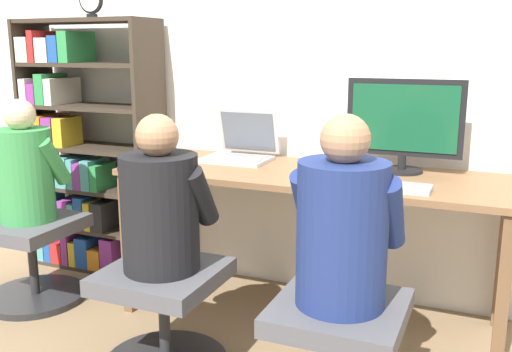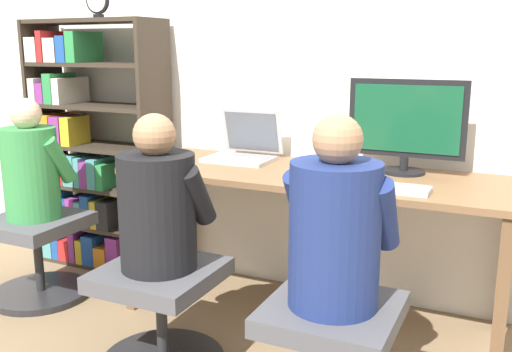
{
  "view_description": "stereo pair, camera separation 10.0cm",
  "coord_description": "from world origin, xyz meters",
  "px_view_note": "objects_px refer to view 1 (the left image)",
  "views": [
    {
      "loc": [
        0.81,
        -2.25,
        1.35
      ],
      "look_at": [
        -0.21,
        0.13,
        0.77
      ],
      "focal_mm": 40.0,
      "sensor_mm": 36.0,
      "label": 1
    },
    {
      "loc": [
        0.9,
        -2.21,
        1.35
      ],
      "look_at": [
        -0.21,
        0.13,
        0.77
      ],
      "focal_mm": 40.0,
      "sensor_mm": 36.0,
      "label": 2
    }
  ],
  "objects_px": {
    "desktop_monitor": "(404,125)",
    "person_at_monitor": "(343,225)",
    "keyboard": "(381,186)",
    "desk_clock": "(91,1)",
    "office_chair_side": "(32,255)",
    "laptop": "(240,150)",
    "office_chair_right": "(164,312)",
    "bookshelf": "(80,160)",
    "person_near_shelf": "(25,169)",
    "person_at_laptop": "(161,205)"
  },
  "relations": [
    {
      "from": "desktop_monitor",
      "to": "person_at_monitor",
      "type": "xyz_separation_m",
      "value": [
        -0.06,
        -0.88,
        -0.25
      ]
    },
    {
      "from": "keyboard",
      "to": "person_at_monitor",
      "type": "distance_m",
      "value": 0.52
    },
    {
      "from": "desktop_monitor",
      "to": "desk_clock",
      "type": "relative_size",
      "value": 3.24
    },
    {
      "from": "desktop_monitor",
      "to": "person_at_monitor",
      "type": "height_order",
      "value": "desktop_monitor"
    },
    {
      "from": "desktop_monitor",
      "to": "office_chair_side",
      "type": "distance_m",
      "value": 2.06
    },
    {
      "from": "desktop_monitor",
      "to": "laptop",
      "type": "bearing_deg",
      "value": -178.61
    },
    {
      "from": "office_chair_right",
      "to": "desk_clock",
      "type": "height_order",
      "value": "desk_clock"
    },
    {
      "from": "laptop",
      "to": "bookshelf",
      "type": "height_order",
      "value": "bookshelf"
    },
    {
      "from": "laptop",
      "to": "office_chair_right",
      "type": "bearing_deg",
      "value": -88.46
    },
    {
      "from": "person_near_shelf",
      "to": "bookshelf",
      "type": "bearing_deg",
      "value": 99.6
    },
    {
      "from": "bookshelf",
      "to": "desk_clock",
      "type": "bearing_deg",
      "value": -19.28
    },
    {
      "from": "laptop",
      "to": "person_near_shelf",
      "type": "relative_size",
      "value": 0.54
    },
    {
      "from": "keyboard",
      "to": "person_at_laptop",
      "type": "bearing_deg",
      "value": -148.95
    },
    {
      "from": "keyboard",
      "to": "person_at_laptop",
      "type": "relative_size",
      "value": 0.64
    },
    {
      "from": "desk_clock",
      "to": "person_at_monitor",
      "type": "bearing_deg",
      "value": -25.57
    },
    {
      "from": "person_at_laptop",
      "to": "person_near_shelf",
      "type": "relative_size",
      "value": 1.0
    },
    {
      "from": "person_at_laptop",
      "to": "office_chair_side",
      "type": "height_order",
      "value": "person_at_laptop"
    },
    {
      "from": "keyboard",
      "to": "office_chair_right",
      "type": "height_order",
      "value": "keyboard"
    },
    {
      "from": "desktop_monitor",
      "to": "person_near_shelf",
      "type": "relative_size",
      "value": 0.85
    },
    {
      "from": "laptop",
      "to": "bookshelf",
      "type": "xyz_separation_m",
      "value": [
        -1.09,
        0.01,
        -0.14
      ]
    },
    {
      "from": "desktop_monitor",
      "to": "desk_clock",
      "type": "bearing_deg",
      "value": -176.93
    },
    {
      "from": "desktop_monitor",
      "to": "person_near_shelf",
      "type": "height_order",
      "value": "desktop_monitor"
    },
    {
      "from": "bookshelf",
      "to": "person_at_monitor",
      "type": "bearing_deg",
      "value": -24.86
    },
    {
      "from": "laptop",
      "to": "keyboard",
      "type": "bearing_deg",
      "value": -23.07
    },
    {
      "from": "person_at_laptop",
      "to": "person_near_shelf",
      "type": "bearing_deg",
      "value": 163.21
    },
    {
      "from": "keyboard",
      "to": "desk_clock",
      "type": "height_order",
      "value": "desk_clock"
    },
    {
      "from": "laptop",
      "to": "office_chair_side",
      "type": "distance_m",
      "value": 1.26
    },
    {
      "from": "office_chair_right",
      "to": "person_at_monitor",
      "type": "relative_size",
      "value": 0.78
    },
    {
      "from": "desktop_monitor",
      "to": "office_chair_right",
      "type": "distance_m",
      "value": 1.4
    },
    {
      "from": "desktop_monitor",
      "to": "office_chair_right",
      "type": "xyz_separation_m",
      "value": [
        -0.82,
        -0.85,
        -0.74
      ]
    },
    {
      "from": "keyboard",
      "to": "person_at_laptop",
      "type": "xyz_separation_m",
      "value": [
        -0.8,
        -0.48,
        -0.05
      ]
    },
    {
      "from": "desktop_monitor",
      "to": "keyboard",
      "type": "xyz_separation_m",
      "value": [
        -0.02,
        -0.37,
        -0.22
      ]
    },
    {
      "from": "person_at_monitor",
      "to": "desk_clock",
      "type": "xyz_separation_m",
      "value": [
        -1.65,
        0.79,
        0.86
      ]
    },
    {
      "from": "laptop",
      "to": "person_at_laptop",
      "type": "bearing_deg",
      "value": -88.45
    },
    {
      "from": "person_at_monitor",
      "to": "person_near_shelf",
      "type": "xyz_separation_m",
      "value": [
        -1.79,
        0.34,
        -0.01
      ]
    },
    {
      "from": "desk_clock",
      "to": "person_near_shelf",
      "type": "xyz_separation_m",
      "value": [
        -0.13,
        -0.45,
        -0.87
      ]
    },
    {
      "from": "person_at_monitor",
      "to": "bookshelf",
      "type": "distance_m",
      "value": 2.07
    },
    {
      "from": "person_at_monitor",
      "to": "office_chair_side",
      "type": "xyz_separation_m",
      "value": [
        -1.79,
        0.34,
        -0.49
      ]
    },
    {
      "from": "desktop_monitor",
      "to": "person_at_laptop",
      "type": "relative_size",
      "value": 0.85
    },
    {
      "from": "person_near_shelf",
      "to": "office_chair_side",
      "type": "bearing_deg",
      "value": -90.0
    },
    {
      "from": "office_chair_right",
      "to": "person_near_shelf",
      "type": "distance_m",
      "value": 1.17
    },
    {
      "from": "office_chair_right",
      "to": "person_at_monitor",
      "type": "bearing_deg",
      "value": -2.14
    },
    {
      "from": "desk_clock",
      "to": "person_near_shelf",
      "type": "height_order",
      "value": "desk_clock"
    },
    {
      "from": "laptop",
      "to": "keyboard",
      "type": "height_order",
      "value": "laptop"
    },
    {
      "from": "person_at_laptop",
      "to": "bookshelf",
      "type": "xyz_separation_m",
      "value": [
        -1.11,
        0.83,
        -0.05
      ]
    },
    {
      "from": "office_chair_right",
      "to": "office_chair_side",
      "type": "bearing_deg",
      "value": 163.22
    },
    {
      "from": "person_at_monitor",
      "to": "person_near_shelf",
      "type": "relative_size",
      "value": 1.06
    },
    {
      "from": "office_chair_right",
      "to": "office_chair_side",
      "type": "distance_m",
      "value": 1.07
    },
    {
      "from": "keyboard",
      "to": "person_near_shelf",
      "type": "distance_m",
      "value": 1.83
    },
    {
      "from": "office_chair_right",
      "to": "bookshelf",
      "type": "bearing_deg",
      "value": 142.92
    }
  ]
}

